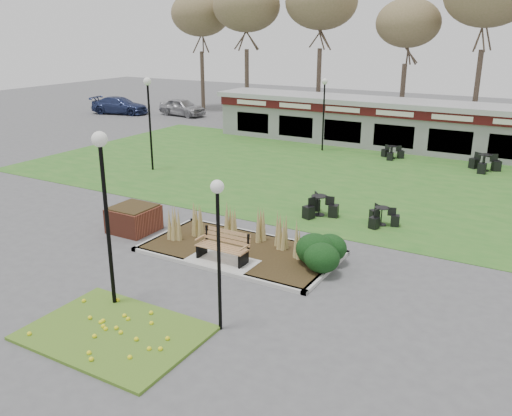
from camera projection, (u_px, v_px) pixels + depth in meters
The scene contains 19 objects.
ground at pixel (220, 266), 16.92m from camera, with size 100.00×100.00×0.00m, color #515154.
lawn at pixel (354, 178), 26.78m from camera, with size 34.00×16.00×0.02m, color #2B6A21.
flower_bed at pixel (115, 332), 13.12m from camera, with size 4.20×3.00×0.16m.
planting_bed at pixel (276, 248), 17.31m from camera, with size 6.75×3.40×1.27m.
park_bench at pixel (224, 246), 16.94m from camera, with size 1.70×0.66×0.93m.
brick_planter at pixel (134, 219), 19.67m from camera, with size 1.50×1.50×0.95m.
food_pavilion at pixel (401, 124), 32.86m from camera, with size 24.60×3.40×2.90m.
tree_backdrop at pixel (442, 8), 37.28m from camera, with size 47.24×5.24×10.36m.
lamp_post_near_left at pixel (218, 223), 12.50m from camera, with size 0.32×0.32×3.82m.
lamp_post_near_right at pixel (104, 182), 13.46m from camera, with size 0.39×0.39×4.70m.
lamp_post_mid_left at pixel (149, 103), 27.20m from camera, with size 0.39×0.39×4.73m.
lamp_post_far_left at pixel (324, 98), 31.73m from camera, with size 0.35×0.35×4.27m.
bistro_set_a at pixel (319, 209), 21.34m from camera, with size 1.41×1.48×0.80m.
bistro_set_b at pixel (392, 154), 30.62m from camera, with size 1.32×1.20×0.70m.
bistro_set_c at pixel (484, 165), 27.94m from camera, with size 1.63×1.42×0.86m.
bistro_set_d at pixel (381, 219), 20.30m from camera, with size 1.27×1.25×0.69m.
car_silver at pixel (182, 107), 45.35m from camera, with size 1.70×4.24×1.44m, color #A6A6AA.
car_black at pixel (285, 108), 44.28m from camera, with size 1.69×4.84×1.59m, color black.
car_blue at pixel (120, 105), 46.36m from camera, with size 2.00×4.93×1.43m, color navy.
Camera 1 is at (8.70, -12.85, 7.08)m, focal length 38.00 mm.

